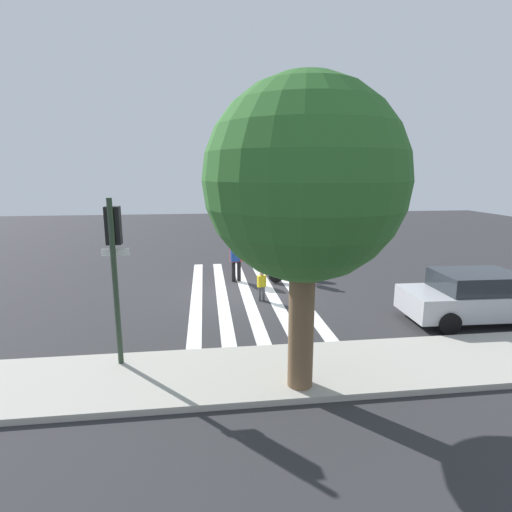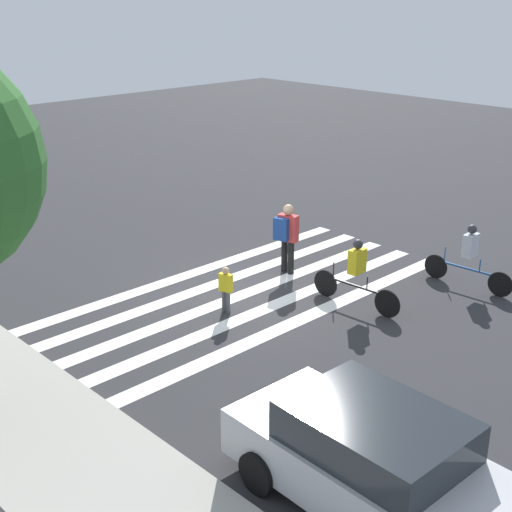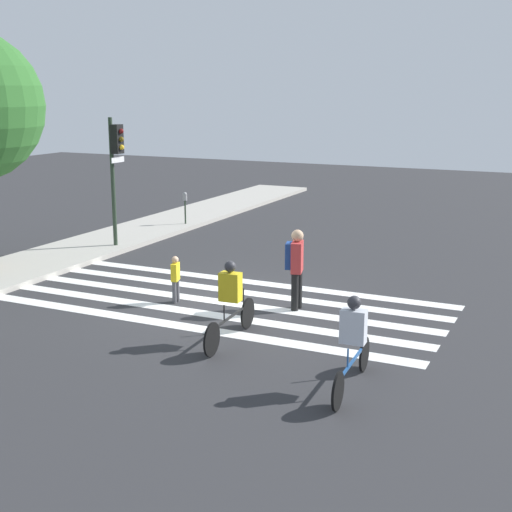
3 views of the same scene
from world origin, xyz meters
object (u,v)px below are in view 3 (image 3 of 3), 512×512
(pedestrian_adult_blue_shirt, at_px, (175,276))
(cyclist_far_lane, at_px, (230,298))
(cyclist_near_curb, at_px, (353,339))
(parking_meter, at_px, (185,201))
(pedestrian_child_with_backpack, at_px, (296,263))
(traffic_light, at_px, (116,158))

(pedestrian_adult_blue_shirt, bearing_deg, cyclist_far_lane, -143.09)
(cyclist_far_lane, xyz_separation_m, cyclist_near_curb, (-1.16, -2.78, -0.00))
(parking_meter, height_order, pedestrian_adult_blue_shirt, parking_meter)
(parking_meter, xyz_separation_m, pedestrian_child_with_backpack, (-7.16, -7.06, 0.11))
(cyclist_near_curb, bearing_deg, pedestrian_adult_blue_shirt, 56.92)
(cyclist_far_lane, height_order, cyclist_near_curb, cyclist_far_lane)
(traffic_light, bearing_deg, cyclist_near_curb, -125.85)
(parking_meter, bearing_deg, cyclist_near_curb, -138.56)
(traffic_light, xyz_separation_m, cyclist_far_lane, (-5.70, -6.70, -1.89))
(traffic_light, bearing_deg, pedestrian_child_with_backpack, -114.73)
(traffic_light, distance_m, parking_meter, 4.32)
(parking_meter, height_order, cyclist_near_curb, cyclist_near_curb)
(traffic_light, distance_m, cyclist_far_lane, 8.99)
(traffic_light, distance_m, cyclist_near_curb, 11.85)
(traffic_light, bearing_deg, cyclist_far_lane, -130.36)
(pedestrian_child_with_backpack, bearing_deg, parking_meter, -150.68)
(pedestrian_adult_blue_shirt, bearing_deg, traffic_light, 32.53)
(traffic_light, relative_size, cyclist_far_lane, 1.70)
(traffic_light, height_order, cyclist_near_curb, traffic_light)
(traffic_light, bearing_deg, parking_meter, 0.43)
(cyclist_far_lane, bearing_deg, pedestrian_child_with_backpack, -10.77)
(traffic_light, xyz_separation_m, pedestrian_adult_blue_shirt, (-3.93, -4.39, -2.15))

